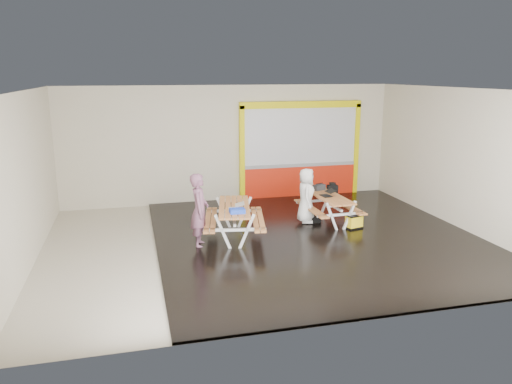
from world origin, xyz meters
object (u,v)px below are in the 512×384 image
object	(u,v)px
fluke_bag	(354,222)
person_left	(200,211)
laptop_right	(328,194)
picnic_table_right	(329,202)
dark_case	(312,219)
toolbox	(319,187)
blue_pouch	(237,211)
backpack	(332,191)
laptop_left	(236,207)
picnic_table_left	(234,214)
person_right	(306,195)

from	to	relation	value
fluke_bag	person_left	bearing A→B (deg)	-176.19
person_left	laptop_right	distance (m)	3.59
picnic_table_right	fluke_bag	xyz separation A→B (m)	(0.40, -0.68, -0.35)
dark_case	fluke_bag	size ratio (longest dim) A/B	0.87
laptop_right	toolbox	distance (m)	0.67
picnic_table_right	blue_pouch	size ratio (longest dim) A/B	5.66
laptop_right	blue_pouch	distance (m)	2.92
laptop_right	backpack	distance (m)	0.84
blue_pouch	laptop_right	bearing A→B (deg)	24.52
blue_pouch	toolbox	xyz separation A→B (m)	(2.68, 1.88, -0.04)
laptop_left	fluke_bag	distance (m)	3.15
dark_case	fluke_bag	distance (m)	1.13
laptop_left	person_left	bearing A→B (deg)	-178.30
blue_pouch	backpack	distance (m)	3.64
picnic_table_right	fluke_bag	size ratio (longest dim) A/B	4.12
laptop_left	backpack	world-z (taller)	laptop_left
picnic_table_right	blue_pouch	xyz separation A→B (m)	(-2.70, -1.20, 0.29)
picnic_table_left	picnic_table_right	xyz separation A→B (m)	(2.64, 0.61, -0.05)
person_left	backpack	size ratio (longest dim) A/B	3.52
person_right	fluke_bag	distance (m)	1.38
picnic_table_left	backpack	size ratio (longest dim) A/B	4.69
dark_case	backpack	bearing A→B (deg)	38.12
fluke_bag	dark_case	bearing A→B (deg)	138.33
laptop_left	laptop_right	distance (m)	2.79
picnic_table_right	person_left	xyz separation A→B (m)	(-3.50, -0.94, 0.28)
person_right	laptop_left	xyz separation A→B (m)	(-2.06, -0.99, 0.08)
picnic_table_left	toolbox	world-z (taller)	toolbox
person_right	picnic_table_right	bearing A→B (deg)	-79.67
laptop_left	toolbox	size ratio (longest dim) A/B	1.13
picnic_table_right	laptop_right	xyz separation A→B (m)	(-0.04, 0.01, 0.22)
picnic_table_right	person_left	bearing A→B (deg)	-165.00
picnic_table_right	toolbox	bearing A→B (deg)	91.08
picnic_table_left	person_left	xyz separation A→B (m)	(-0.86, -0.33, 0.23)
person_right	laptop_right	size ratio (longest dim) A/B	3.54
picnic_table_right	person_right	size ratio (longest dim) A/B	1.35
toolbox	fluke_bag	world-z (taller)	toolbox
fluke_bag	person_right	bearing A→B (deg)	143.51
person_left	blue_pouch	xyz separation A→B (m)	(0.81, -0.26, 0.01)
picnic_table_left	laptop_right	world-z (taller)	laptop_right
picnic_table_right	toolbox	world-z (taller)	toolbox
backpack	dark_case	size ratio (longest dim) A/B	1.20
picnic_table_left	toolbox	bearing A→B (deg)	26.12
blue_pouch	dark_case	distance (m)	2.69
backpack	picnic_table_right	bearing A→B (deg)	-118.24
backpack	picnic_table_left	bearing A→B (deg)	-156.31
blue_pouch	fluke_bag	world-z (taller)	blue_pouch
laptop_right	fluke_bag	bearing A→B (deg)	-57.08
picnic_table_right	laptop_right	bearing A→B (deg)	166.15
laptop_right	person_left	bearing A→B (deg)	-164.67
fluke_bag	picnic_table_left	bearing A→B (deg)	178.67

